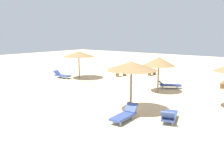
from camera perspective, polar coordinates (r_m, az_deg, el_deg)
ground_plane at (r=13.79m, az=-7.79°, el=-6.89°), size 80.00×80.00×0.00m
parasol_0 at (r=13.33m, az=4.56°, el=4.25°), size 2.85×2.85×2.90m
parasol_2 at (r=18.41m, az=10.95°, el=5.21°), size 2.44×2.44×2.69m
parasol_3 at (r=24.07m, az=-7.82°, el=7.00°), size 3.12×3.12×2.70m
lounger_0 at (r=12.52m, az=2.99°, el=-7.19°), size 0.76×1.90×0.78m
lounger_2 at (r=20.25m, az=13.16°, el=-0.14°), size 1.92×1.61×0.70m
lounger_3 at (r=24.77m, az=-11.71°, el=2.07°), size 1.95×0.89×0.75m
lounger_5 at (r=12.69m, az=13.35°, el=-7.24°), size 1.17×1.96×0.79m
bench_0 at (r=25.35m, az=2.15°, el=2.59°), size 0.59×1.54×0.49m
bench_1 at (r=26.37m, az=9.37°, el=2.80°), size 0.45×1.51×0.49m
bench_2 at (r=21.97m, az=24.88°, el=0.06°), size 0.46×1.52×0.49m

